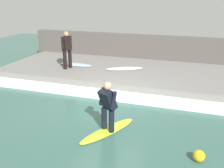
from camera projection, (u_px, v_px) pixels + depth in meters
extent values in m
plane|color=#386056|center=(109.00, 105.00, 9.22)|extent=(28.00, 28.00, 0.00)
cube|color=slate|center=(133.00, 74.00, 12.13)|extent=(4.40, 12.22, 0.42)
cube|color=#544F49|center=(144.00, 50.00, 14.12)|extent=(0.50, 12.83, 1.66)
cube|color=silver|center=(116.00, 96.00, 9.87)|extent=(0.73, 11.61, 0.16)
ellipsoid|color=#BFE02D|center=(108.00, 131.00, 7.47)|extent=(2.04, 1.31, 0.06)
cylinder|color=black|center=(104.00, 118.00, 7.45)|extent=(0.16, 0.16, 0.63)
cylinder|color=black|center=(112.00, 121.00, 7.26)|extent=(0.16, 0.16, 0.63)
cube|color=black|center=(108.00, 100.00, 7.16)|extent=(0.56, 0.54, 0.63)
sphere|color=tan|center=(108.00, 86.00, 7.02)|extent=(0.23, 0.23, 0.23)
cylinder|color=black|center=(102.00, 96.00, 7.29)|extent=(0.11, 0.20, 0.53)
cylinder|color=black|center=(113.00, 101.00, 7.00)|extent=(0.11, 0.20, 0.53)
cylinder|color=black|center=(70.00, 59.00, 12.24)|extent=(0.17, 0.17, 0.86)
cylinder|color=black|center=(65.00, 60.00, 12.01)|extent=(0.17, 0.17, 0.86)
cube|color=black|center=(67.00, 43.00, 11.88)|extent=(0.47, 0.39, 0.64)
sphere|color=#A87A5B|center=(66.00, 34.00, 11.74)|extent=(0.24, 0.24, 0.24)
cylinder|color=black|center=(70.00, 42.00, 12.04)|extent=(0.12, 0.13, 0.55)
cylinder|color=black|center=(63.00, 43.00, 11.69)|extent=(0.12, 0.13, 0.55)
ellipsoid|color=silver|center=(76.00, 64.00, 12.81)|extent=(0.61, 1.80, 0.06)
ellipsoid|color=white|center=(124.00, 69.00, 12.11)|extent=(1.27, 1.81, 0.06)
sphere|color=yellow|center=(199.00, 156.00, 6.11)|extent=(0.28, 0.28, 0.28)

